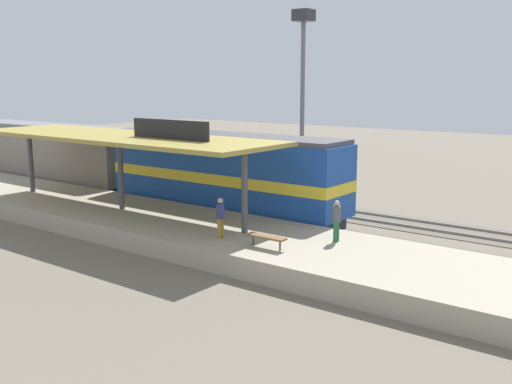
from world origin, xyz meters
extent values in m
plane|color=#706656|center=(2.00, 0.00, 0.00)|extent=(120.00, 120.00, 0.00)
cube|color=#5F5649|center=(0.00, 0.00, 0.02)|extent=(3.20, 110.00, 0.04)
cube|color=gray|center=(-0.72, 0.00, 0.08)|extent=(0.10, 110.00, 0.16)
cube|color=gray|center=(0.72, 0.00, 0.08)|extent=(0.10, 110.00, 0.16)
cube|color=#5F5649|center=(4.60, 0.00, 0.02)|extent=(3.20, 110.00, 0.04)
cube|color=gray|center=(3.88, 0.00, 0.08)|extent=(0.10, 110.00, 0.16)
cube|color=gray|center=(5.32, 0.00, 0.08)|extent=(0.10, 110.00, 0.16)
cube|color=#A89E89|center=(-4.60, 0.00, 0.45)|extent=(6.00, 44.00, 0.90)
cylinder|color=#47474C|center=(-4.60, -8.00, 2.70)|extent=(0.28, 0.28, 3.60)
cylinder|color=#47474C|center=(-4.60, 0.00, 2.70)|extent=(0.28, 0.28, 3.60)
cylinder|color=#47474C|center=(-4.60, 8.00, 2.70)|extent=(0.28, 0.28, 3.60)
cube|color=#A38E3D|center=(-4.60, 0.00, 4.60)|extent=(5.20, 18.00, 0.20)
cube|color=black|center=(-4.60, -3.60, 5.15)|extent=(0.12, 4.80, 0.90)
cylinder|color=#333338|center=(-6.00, -10.84, 1.11)|extent=(0.07, 0.07, 0.42)
cylinder|color=#333338|center=(-6.00, -9.54, 1.11)|extent=(0.07, 0.07, 0.42)
cube|color=brown|center=(-6.00, -10.19, 1.36)|extent=(0.44, 1.70, 0.08)
cube|color=#28282D|center=(0.00, -2.98, 0.51)|extent=(2.60, 13.60, 0.70)
cube|color=#19479E|center=(0.00, -2.98, 2.61)|extent=(2.90, 14.40, 3.50)
cube|color=#47474C|center=(0.00, -2.98, 4.48)|extent=(2.78, 14.11, 0.24)
cube|color=yellow|center=(0.00, -2.98, 2.35)|extent=(2.93, 14.43, 0.56)
cube|color=#28282D|center=(0.00, 15.02, 0.51)|extent=(2.60, 19.20, 0.70)
cube|color=slate|center=(0.00, 15.02, 2.51)|extent=(2.90, 20.00, 3.30)
cube|color=slate|center=(0.00, 15.02, 4.28)|extent=(2.78, 19.60, 0.24)
cube|color=#28282D|center=(4.60, 6.20, 0.51)|extent=(2.50, 11.20, 0.70)
cube|color=#6B6056|center=(4.60, 6.20, 2.16)|extent=(2.80, 12.00, 2.60)
cube|color=#554D45|center=(4.60, 6.20, 3.58)|extent=(2.69, 11.76, 0.24)
cylinder|color=slate|center=(7.80, -2.93, 5.50)|extent=(0.28, 0.28, 11.00)
cube|color=#333338|center=(7.80, -2.93, 11.35)|extent=(1.10, 1.10, 0.70)
cylinder|color=#23603D|center=(-3.57, -11.88, 1.32)|extent=(0.16, 0.16, 0.84)
cylinder|color=#23603D|center=(-3.39, -11.88, 1.32)|extent=(0.16, 0.16, 0.84)
cylinder|color=#4C4C51|center=(-3.48, -11.88, 2.06)|extent=(0.34, 0.34, 0.64)
sphere|color=tan|center=(-3.48, -11.88, 2.50)|extent=(0.23, 0.23, 0.23)
cylinder|color=olive|center=(-6.03, -7.78, 1.32)|extent=(0.16, 0.16, 0.84)
cylinder|color=olive|center=(-5.85, -7.78, 1.32)|extent=(0.16, 0.16, 0.84)
cylinder|color=navy|center=(-5.94, -7.78, 2.06)|extent=(0.34, 0.34, 0.64)
sphere|color=tan|center=(-5.94, -7.78, 2.50)|extent=(0.23, 0.23, 0.23)
camera|label=1|loc=(-24.15, -23.39, 7.36)|focal=41.54mm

